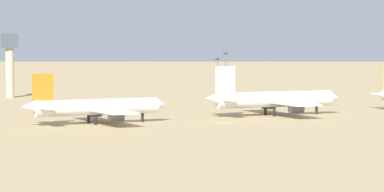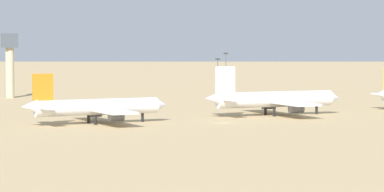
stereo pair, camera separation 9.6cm
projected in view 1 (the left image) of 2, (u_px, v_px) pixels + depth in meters
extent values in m
plane|color=tan|center=(223.00, 123.00, 237.20)|extent=(4000.00, 4000.00, 0.00)
pyramid|color=slate|center=(62.00, 22.00, 1247.16)|extent=(340.46, 275.58, 96.67)
pyramid|color=slate|center=(141.00, 28.00, 1516.66)|extent=(279.84, 266.36, 88.19)
cylinder|color=white|center=(98.00, 107.00, 234.49)|extent=(33.00, 4.76, 4.12)
cone|color=white|center=(161.00, 105.00, 242.46)|extent=(3.16, 3.97, 3.91)
cone|color=white|center=(29.00, 107.00, 226.48)|extent=(4.18, 3.58, 3.50)
cube|color=orange|center=(43.00, 87.00, 227.76)|extent=(5.36, 0.62, 6.69)
cube|color=white|center=(38.00, 106.00, 231.73)|extent=(3.43, 7.06, 0.37)
cube|color=white|center=(48.00, 108.00, 224.37)|extent=(3.43, 7.06, 0.37)
cube|color=white|center=(101.00, 109.00, 234.98)|extent=(7.64, 33.06, 0.58)
cylinder|color=slate|center=(95.00, 113.00, 242.42)|extent=(3.75, 2.34, 2.26)
cylinder|color=slate|center=(116.00, 117.00, 228.63)|extent=(3.75, 2.34, 2.26)
cylinder|color=black|center=(143.00, 118.00, 240.25)|extent=(0.72, 0.72, 2.26)
cylinder|color=black|center=(89.00, 119.00, 236.19)|extent=(0.72, 0.72, 2.26)
cylinder|color=black|center=(95.00, 120.00, 231.78)|extent=(0.72, 0.72, 2.26)
cylinder|color=white|center=(275.00, 99.00, 260.75)|extent=(35.88, 7.68, 4.45)
cone|color=white|center=(334.00, 98.00, 268.11)|extent=(3.71, 4.52, 4.23)
cone|color=white|center=(213.00, 98.00, 253.34)|extent=(4.78, 4.18, 3.79)
cube|color=white|center=(225.00, 79.00, 254.48)|extent=(5.82, 1.08, 7.24)
cube|color=white|center=(219.00, 98.00, 258.91)|extent=(4.24, 7.86, 0.40)
cube|color=white|center=(232.00, 100.00, 250.68)|extent=(4.24, 7.86, 0.40)
cube|color=white|center=(279.00, 101.00, 261.21)|extent=(10.79, 36.17, 0.62)
cylinder|color=slate|center=(269.00, 105.00, 269.43)|extent=(4.21, 2.80, 2.45)
cylinder|color=slate|center=(296.00, 109.00, 254.01)|extent=(4.21, 2.80, 2.45)
cylinder|color=black|center=(317.00, 110.00, 266.09)|extent=(0.78, 0.78, 2.45)
cylinder|color=black|center=(266.00, 111.00, 262.78)|extent=(0.78, 0.78, 2.45)
cylinder|color=black|center=(274.00, 112.00, 257.85)|extent=(0.78, 0.78, 2.45)
cone|color=white|center=(382.00, 94.00, 280.06)|extent=(4.19, 3.57, 3.53)
cube|color=white|center=(382.00, 94.00, 285.40)|extent=(3.39, 7.09, 0.37)
cylinder|color=#C6B793|center=(10.00, 73.00, 343.95)|extent=(3.20, 3.20, 18.86)
cube|color=#4C5660|center=(9.00, 40.00, 343.24)|extent=(5.20, 5.20, 5.32)
cylinder|color=#59595E|center=(218.00, 79.00, 343.17)|extent=(0.36, 0.36, 14.33)
cube|color=#333333|center=(218.00, 59.00, 342.74)|extent=(1.80, 0.50, 0.50)
cylinder|color=#59595E|center=(226.00, 75.00, 354.29)|extent=(0.36, 0.36, 16.35)
cube|color=#333333|center=(226.00, 53.00, 353.80)|extent=(1.80, 0.50, 0.50)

